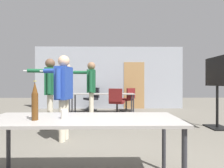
{
  "coord_description": "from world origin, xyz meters",
  "views": [
    {
      "loc": [
        0.02,
        -1.37,
        1.12
      ],
      "look_at": [
        0.08,
        2.84,
        1.1
      ],
      "focal_mm": 28.0,
      "sensor_mm": 36.0,
      "label": 1
    }
  ],
  "objects_px": {
    "person_near_casual": "(66,85)",
    "office_chair_side_rolled": "(117,103)",
    "beer_bottle": "(35,102)",
    "drink_cup": "(64,114)",
    "office_chair_far_right": "(92,100)",
    "person_left_plaid": "(50,86)",
    "office_chair_far_left": "(128,100)",
    "person_center_tall": "(91,85)",
    "tv_screen": "(217,83)",
    "person_right_polo": "(63,89)"
  },
  "relations": [
    {
      "from": "person_center_tall",
      "to": "person_left_plaid",
      "type": "bearing_deg",
      "value": 129.92
    },
    {
      "from": "tv_screen",
      "to": "beer_bottle",
      "type": "height_order",
      "value": "tv_screen"
    },
    {
      "from": "tv_screen",
      "to": "beer_bottle",
      "type": "relative_size",
      "value": 4.39
    },
    {
      "from": "tv_screen",
      "to": "office_chair_far_right",
      "type": "height_order",
      "value": "tv_screen"
    },
    {
      "from": "person_left_plaid",
      "to": "office_chair_far_right",
      "type": "xyz_separation_m",
      "value": [
        0.77,
        2.91,
        -0.61
      ]
    },
    {
      "from": "office_chair_far_right",
      "to": "drink_cup",
      "type": "relative_size",
      "value": 9.53
    },
    {
      "from": "person_near_casual",
      "to": "office_chair_side_rolled",
      "type": "bearing_deg",
      "value": -81.6
    },
    {
      "from": "person_right_polo",
      "to": "office_chair_far_right",
      "type": "xyz_separation_m",
      "value": [
        0.19,
        3.82,
        -0.57
      ]
    },
    {
      "from": "person_right_polo",
      "to": "beer_bottle",
      "type": "distance_m",
      "value": 1.64
    },
    {
      "from": "tv_screen",
      "to": "office_chair_far_left",
      "type": "xyz_separation_m",
      "value": [
        -1.97,
        2.7,
        -0.68
      ]
    },
    {
      "from": "person_left_plaid",
      "to": "tv_screen",
      "type": "bearing_deg",
      "value": -104.12
    },
    {
      "from": "person_center_tall",
      "to": "office_chair_far_left",
      "type": "relative_size",
      "value": 1.89
    },
    {
      "from": "person_left_plaid",
      "to": "office_chair_far_right",
      "type": "height_order",
      "value": "person_left_plaid"
    },
    {
      "from": "tv_screen",
      "to": "person_right_polo",
      "type": "relative_size",
      "value": 1.07
    },
    {
      "from": "person_right_polo",
      "to": "person_left_plaid",
      "type": "bearing_deg",
      "value": 40.81
    },
    {
      "from": "person_near_casual",
      "to": "drink_cup",
      "type": "height_order",
      "value": "person_near_casual"
    },
    {
      "from": "person_center_tall",
      "to": "office_chair_far_right",
      "type": "distance_m",
      "value": 2.18
    },
    {
      "from": "person_center_tall",
      "to": "drink_cup",
      "type": "bearing_deg",
      "value": 179.68
    },
    {
      "from": "tv_screen",
      "to": "person_right_polo",
      "type": "height_order",
      "value": "tv_screen"
    },
    {
      "from": "office_chair_far_right",
      "to": "office_chair_side_rolled",
      "type": "height_order",
      "value": "office_chair_side_rolled"
    },
    {
      "from": "person_left_plaid",
      "to": "office_chair_far_right",
      "type": "distance_m",
      "value": 3.07
    },
    {
      "from": "tv_screen",
      "to": "person_right_polo",
      "type": "distance_m",
      "value": 3.71
    },
    {
      "from": "office_chair_far_right",
      "to": "drink_cup",
      "type": "distance_m",
      "value": 5.38
    },
    {
      "from": "person_center_tall",
      "to": "office_chair_far_left",
      "type": "distance_m",
      "value": 2.33
    },
    {
      "from": "person_near_casual",
      "to": "office_chair_far_left",
      "type": "bearing_deg",
      "value": -53.92
    },
    {
      "from": "person_near_casual",
      "to": "person_left_plaid",
      "type": "bearing_deg",
      "value": 176.04
    },
    {
      "from": "office_chair_far_right",
      "to": "beer_bottle",
      "type": "distance_m",
      "value": 5.47
    },
    {
      "from": "person_left_plaid",
      "to": "person_center_tall",
      "type": "relative_size",
      "value": 0.99
    },
    {
      "from": "office_chair_far_right",
      "to": "person_near_casual",
      "type": "bearing_deg",
      "value": 125.36
    },
    {
      "from": "tv_screen",
      "to": "beer_bottle",
      "type": "distance_m",
      "value": 4.28
    },
    {
      "from": "person_center_tall",
      "to": "person_right_polo",
      "type": "distance_m",
      "value": 1.77
    },
    {
      "from": "beer_bottle",
      "to": "office_chair_far_left",
      "type": "bearing_deg",
      "value": 74.02
    },
    {
      "from": "office_chair_far_right",
      "to": "beer_bottle",
      "type": "relative_size",
      "value": 2.29
    },
    {
      "from": "person_center_tall",
      "to": "office_chair_far_right",
      "type": "height_order",
      "value": "person_center_tall"
    },
    {
      "from": "office_chair_side_rolled",
      "to": "drink_cup",
      "type": "bearing_deg",
      "value": -86.17
    },
    {
      "from": "person_left_plaid",
      "to": "person_right_polo",
      "type": "distance_m",
      "value": 1.08
    },
    {
      "from": "person_right_polo",
      "to": "drink_cup",
      "type": "xyz_separation_m",
      "value": [
        0.42,
        -1.55,
        -0.22
      ]
    },
    {
      "from": "drink_cup",
      "to": "office_chair_far_right",
      "type": "bearing_deg",
      "value": 92.48
    },
    {
      "from": "person_left_plaid",
      "to": "beer_bottle",
      "type": "distance_m",
      "value": 2.64
    },
    {
      "from": "person_right_polo",
      "to": "drink_cup",
      "type": "relative_size",
      "value": 16.97
    },
    {
      "from": "office_chair_far_left",
      "to": "beer_bottle",
      "type": "height_order",
      "value": "beer_bottle"
    },
    {
      "from": "person_center_tall",
      "to": "person_near_casual",
      "type": "height_order",
      "value": "person_center_tall"
    },
    {
      "from": "person_near_casual",
      "to": "drink_cup",
      "type": "distance_m",
      "value": 3.79
    },
    {
      "from": "tv_screen",
      "to": "drink_cup",
      "type": "xyz_separation_m",
      "value": [
        -3.18,
        -2.43,
        -0.33
      ]
    },
    {
      "from": "person_left_plaid",
      "to": "office_chair_far_left",
      "type": "bearing_deg",
      "value": -53.39
    },
    {
      "from": "beer_bottle",
      "to": "drink_cup",
      "type": "distance_m",
      "value": 0.32
    },
    {
      "from": "person_near_casual",
      "to": "office_chair_far_right",
      "type": "bearing_deg",
      "value": -19.77
    },
    {
      "from": "tv_screen",
      "to": "person_center_tall",
      "type": "distance_m",
      "value": 3.36
    },
    {
      "from": "person_left_plaid",
      "to": "office_chair_side_rolled",
      "type": "relative_size",
      "value": 1.83
    },
    {
      "from": "person_near_casual",
      "to": "office_chair_side_rolled",
      "type": "distance_m",
      "value": 1.73
    }
  ]
}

